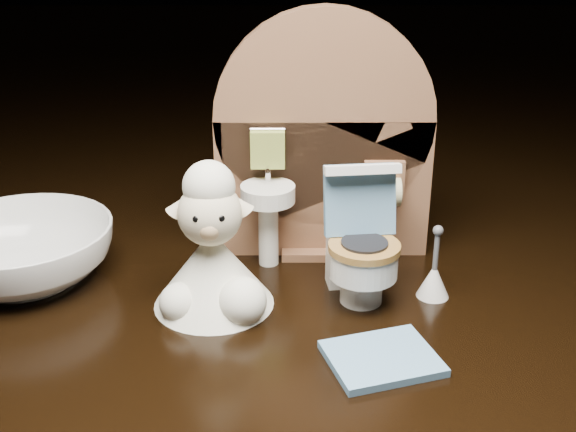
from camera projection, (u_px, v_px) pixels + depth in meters
name	position (u px, v px, depth m)	size (l,w,h in m)	color
backdrop_panel	(322.00, 152.00, 0.43)	(0.13, 0.05, 0.15)	brown
toy_toilet	(360.00, 249.00, 0.40)	(0.04, 0.05, 0.08)	white
bath_mat	(382.00, 358.00, 0.35)	(0.05, 0.04, 0.00)	#5E8DB3
toilet_brush	(434.00, 278.00, 0.40)	(0.02, 0.02, 0.04)	white
plush_lamb	(213.00, 258.00, 0.38)	(0.07, 0.07, 0.09)	white
ceramic_bowl	(22.00, 253.00, 0.42)	(0.10, 0.10, 0.03)	white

